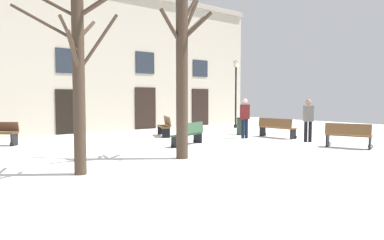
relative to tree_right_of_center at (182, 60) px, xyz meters
The scene contains 12 objects.
ground_plane 3.58m from the tree_right_of_center, ahead, with size 32.98×32.98×0.00m, color white.
building_facade 9.63m from the tree_right_of_center, 77.81° to the left, with size 20.61×0.60×7.90m.
tree_right_of_center is the anchor object (origin of this frame).
tree_foreground 3.30m from the tree_right_of_center, behind, with size 2.16×1.85×4.24m.
streetlamp 11.11m from the tree_right_of_center, 35.58° to the left, with size 0.30×0.30×4.08m.
litter_bin 7.58m from the tree_right_of_center, 28.56° to the left, with size 0.49×0.49×0.84m.
bench_near_lamp 6.77m from the tree_right_of_center, 19.57° to the right, with size 1.00×1.64×0.91m.
bench_facing_shops 3.78m from the tree_right_of_center, 47.41° to the left, with size 1.78×1.01×0.88m.
bench_by_litter_bin 7.26m from the tree_right_of_center, 13.43° to the left, with size 0.58×1.80×0.89m.
bench_far_corner 6.61m from the tree_right_of_center, 60.25° to the left, with size 1.12×1.70×0.94m.
person_strolling 6.11m from the tree_right_of_center, 23.58° to the left, with size 0.43×0.33×1.79m.
person_crossing_plaza 6.67m from the tree_right_of_center, ahead, with size 0.43×0.41×1.77m.
Camera 1 is at (-8.36, -8.52, 1.83)m, focal length 32.71 mm.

